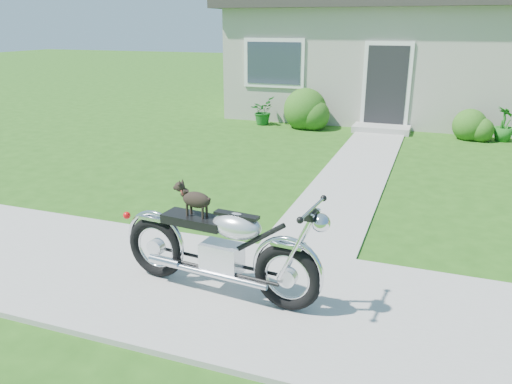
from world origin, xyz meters
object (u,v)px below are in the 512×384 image
Objects in this scene: potted_plant_left at (262,111)px; potted_plant_right at (504,124)px; house at (454,40)px; motorcycle_with_dog at (221,247)px.

potted_plant_right reaches higher than potted_plant_left.
potted_plant_left is at bearing -143.59° from house.
potted_plant_right is 9.28m from motorcycle_with_dog.
motorcycle_with_dog reaches higher than potted_plant_right.
house is at bearing 86.20° from motorcycle_with_dog.
house is at bearing 110.45° from potted_plant_right.
house is 4.07m from potted_plant_right.
motorcycle_with_dog is (2.63, -8.67, 0.17)m from potted_plant_left.
potted_plant_left is at bearing 180.00° from potted_plant_right.
potted_plant_right is (1.28, -3.44, -1.75)m from house.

